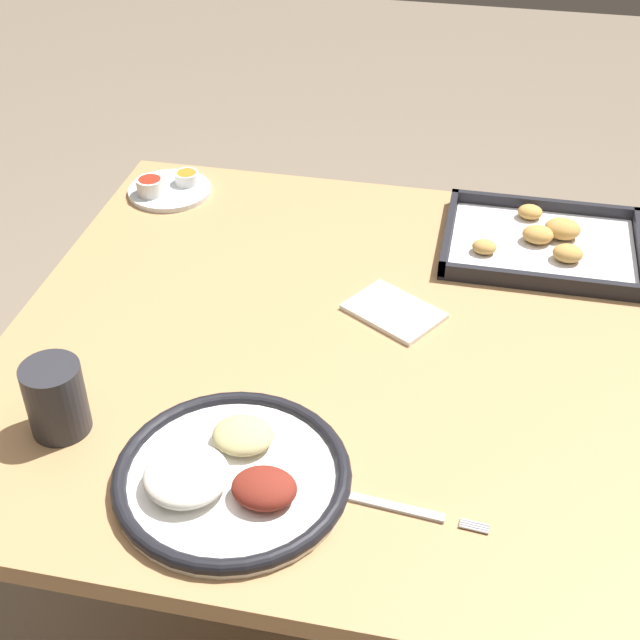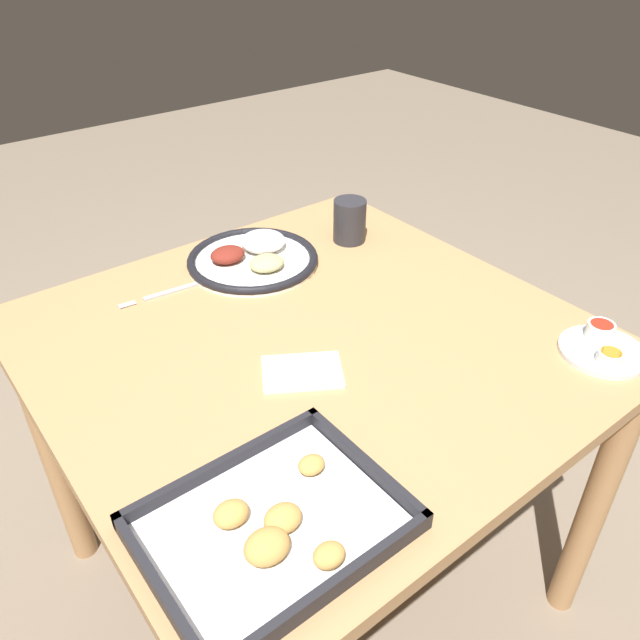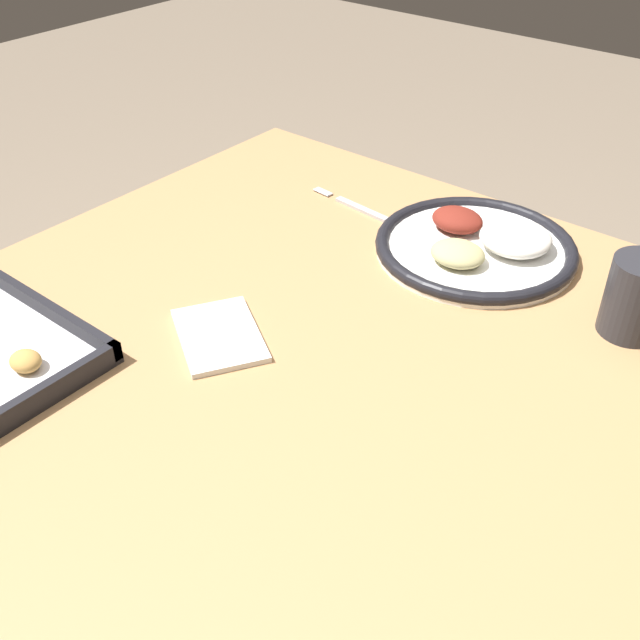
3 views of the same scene
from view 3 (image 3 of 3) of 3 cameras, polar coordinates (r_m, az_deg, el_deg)
The scene contains 5 objects.
dining_table at distance 1.03m, azimuth -0.86°, elevation -6.23°, with size 0.98×0.97×0.76m.
dinner_plate at distance 1.13m, azimuth 11.96°, elevation 5.59°, with size 0.30×0.30×0.05m.
fork at distance 1.23m, azimuth 3.57°, elevation 8.28°, with size 0.21×0.03×0.00m.
drinking_cup at distance 1.01m, azimuth 22.99°, elevation 1.60°, with size 0.08×0.08×0.10m.
napkin at distance 0.95m, azimuth -7.68°, elevation -1.16°, with size 0.17×0.16×0.01m.
Camera 3 is at (-0.49, 0.58, 1.34)m, focal length 42.00 mm.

